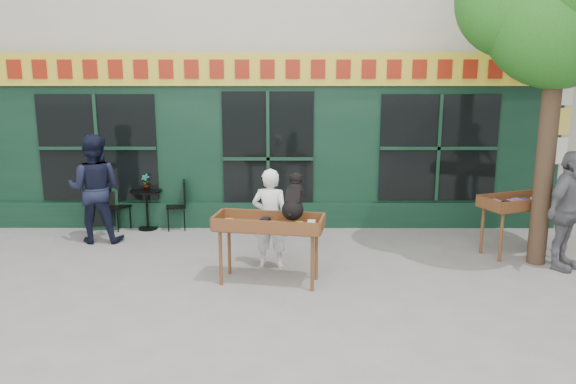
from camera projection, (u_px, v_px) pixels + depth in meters
The scene contains 12 objects.
ground at pixel (263, 269), 8.60m from camera, with size 80.00×80.00×0.00m, color slate.
book_cart_center at pixel (269, 227), 7.89m from camera, with size 1.58×0.87×0.99m.
dog at pixel (294, 195), 7.74m from camera, with size 0.34×0.60×0.60m, color black, non-canonical shape.
woman at pixel (270, 218), 8.54m from camera, with size 0.56×0.37×1.54m, color white.
book_cart_right at pixel (525, 205), 9.19m from camera, with size 1.62×1.12×0.99m.
man_right at pixel (566, 211), 8.43m from camera, with size 1.07×0.44×1.82m, color slate.
bistro_table at pixel (147, 201), 10.64m from camera, with size 0.60×0.60×0.76m.
bistro_chair_left at pixel (115, 200), 10.68m from camera, with size 0.50×0.50×0.95m.
bistro_chair_right at pixel (180, 201), 10.65m from camera, with size 0.43×0.43×0.95m.
potted_plant at pixel (146, 182), 10.56m from camera, with size 0.16×0.11×0.31m, color gray.
man_left at pixel (95, 189), 9.80m from camera, with size 0.93×0.72×1.91m, color black.
chalkboard at pixel (103, 209), 10.66m from camera, with size 0.58×0.26×0.79m.
Camera 1 is at (0.39, -8.15, 2.99)m, focal length 35.00 mm.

